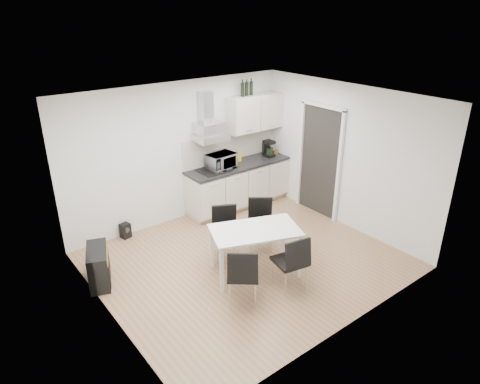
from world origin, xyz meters
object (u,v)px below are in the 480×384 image
object	(u,v)px
chair_near_left	(243,274)
chair_near_right	(290,262)
chair_far_right	(260,226)
kitchenette	(239,167)
chair_far_left	(226,234)
guitar_amp	(99,266)
dining_table	(255,235)
floor_speaker	(125,231)

from	to	relation	value
chair_near_left	chair_near_right	bearing A→B (deg)	26.80
chair_far_right	chair_near_right	xyz separation A→B (m)	(-0.37, -1.08, 0.00)
kitchenette	chair_near_left	bearing A→B (deg)	-126.69
chair_far_left	chair_near_right	world-z (taller)	same
chair_far_left	chair_far_right	size ratio (longest dim) A/B	1.00
chair_near_left	guitar_amp	size ratio (longest dim) A/B	1.21
dining_table	chair_near_left	xyz separation A→B (m)	(-0.58, -0.44, -0.22)
kitchenette	chair_far_right	world-z (taller)	kitchenette
dining_table	chair_near_left	bearing A→B (deg)	-121.40
chair_far_left	chair_near_left	bearing A→B (deg)	92.62
chair_near_left	floor_speaker	bearing A→B (deg)	141.12
chair_near_left	floor_speaker	size ratio (longest dim) A/B	3.25
chair_near_right	chair_far_right	bearing A→B (deg)	81.92
chair_near_left	dining_table	bearing A→B (deg)	77.09
kitchenette	chair_far_left	distance (m)	2.07
floor_speaker	chair_near_left	bearing A→B (deg)	-90.28
chair_far_left	chair_near_left	distance (m)	1.14
chair_near_left	chair_near_right	size ratio (longest dim) A/B	1.00
chair_far_right	chair_near_right	bearing A→B (deg)	108.50
floor_speaker	guitar_amp	bearing A→B (deg)	-141.76
chair_far_right	chair_near_left	bearing A→B (deg)	77.65
chair_far_left	chair_near_right	size ratio (longest dim) A/B	1.00
chair_far_right	guitar_amp	bearing A→B (deg)	21.34
kitchenette	chair_near_right	bearing A→B (deg)	-113.30
chair_far_left	guitar_amp	size ratio (longest dim) A/B	1.21
kitchenette	guitar_amp	world-z (taller)	kitchenette
dining_table	chair_near_right	world-z (taller)	chair_near_right
kitchenette	guitar_amp	xyz separation A→B (m)	(-3.28, -0.86, -0.55)
kitchenette	chair_near_left	distance (m)	3.16
dining_table	floor_speaker	bearing A→B (deg)	137.83
kitchenette	chair_near_left	xyz separation A→B (m)	(-1.87, -2.51, -0.39)
chair_near_left	chair_near_right	world-z (taller)	same
chair_far_left	guitar_amp	distance (m)	1.98
chair_near_right	dining_table	bearing A→B (deg)	114.06
chair_far_right	chair_far_left	bearing A→B (deg)	27.02
chair_near_right	guitar_amp	distance (m)	2.80
kitchenette	floor_speaker	bearing A→B (deg)	176.09
kitchenette	chair_near_right	size ratio (longest dim) A/B	2.86
chair_near_right	guitar_amp	size ratio (longest dim) A/B	1.21
chair_near_right	floor_speaker	xyz separation A→B (m)	(-1.27, 2.84, -0.30)
chair_far_right	floor_speaker	distance (m)	2.42
chair_far_right	floor_speaker	bearing A→B (deg)	-9.39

